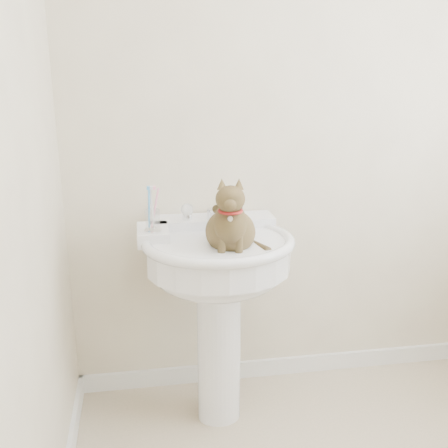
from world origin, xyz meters
name	(u,v)px	position (x,y,z in m)	size (l,w,h in m)	color
wall_back	(306,132)	(0.00, 1.10, 1.25)	(2.20, 0.00, 2.50)	beige
baseboard_back	(296,365)	(0.00, 1.09, 0.04)	(2.20, 0.02, 0.09)	white
pedestal_sink	(218,274)	(-0.45, 0.81, 0.70)	(0.65, 0.64, 0.89)	white
faucet	(213,210)	(-0.45, 0.97, 0.94)	(0.28, 0.12, 0.14)	silver
soap_bar	(226,210)	(-0.38, 1.06, 0.91)	(0.09, 0.06, 0.03)	gold
toothbrush_cup	(153,220)	(-0.72, 0.84, 0.94)	(0.07, 0.07, 0.18)	silver
cat	(231,227)	(-0.41, 0.72, 0.93)	(0.22, 0.28, 0.40)	brown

